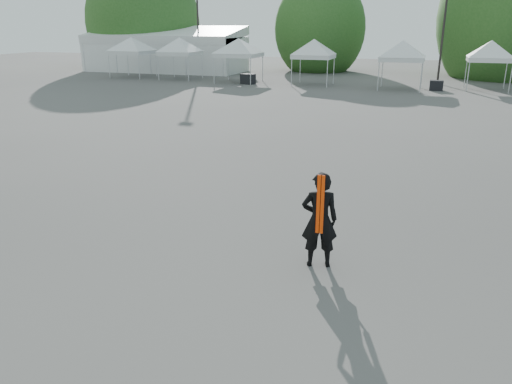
% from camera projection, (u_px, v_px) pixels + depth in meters
% --- Properties ---
extents(ground, '(120.00, 120.00, 0.00)m').
position_uv_depth(ground, '(299.00, 239.00, 10.60)').
color(ground, '#474442').
rests_on(ground, ground).
extents(marquee, '(15.00, 6.25, 4.23)m').
position_uv_depth(marquee, '(165.00, 50.00, 48.06)').
color(marquee, silver).
rests_on(marquee, ground).
extents(light_pole_west, '(0.60, 0.25, 10.30)m').
position_uv_depth(light_pole_west, '(197.00, 8.00, 44.74)').
color(light_pole_west, black).
rests_on(light_pole_west, ground).
extents(light_pole_east, '(0.60, 0.25, 9.80)m').
position_uv_depth(light_pole_east, '(446.00, 8.00, 36.67)').
color(light_pole_east, black).
rests_on(light_pole_east, ground).
extents(tree_far_w, '(4.80, 4.80, 7.30)m').
position_uv_depth(tree_far_w, '(143.00, 22.00, 51.15)').
color(tree_far_w, '#382314').
rests_on(tree_far_w, ground).
extents(tree_mid_w, '(4.16, 4.16, 6.33)m').
position_uv_depth(tree_mid_w, '(320.00, 29.00, 47.69)').
color(tree_mid_w, '#382314').
rests_on(tree_mid_w, ground).
extents(tent_a, '(4.33, 4.33, 3.88)m').
position_uv_depth(tent_a, '(131.00, 40.00, 42.13)').
color(tent_a, silver).
rests_on(tent_a, ground).
extents(tent_b, '(4.09, 4.09, 3.88)m').
position_uv_depth(tent_b, '(179.00, 41.00, 40.62)').
color(tent_b, silver).
rests_on(tent_b, ground).
extents(tent_c, '(4.49, 4.49, 3.88)m').
position_uv_depth(tent_c, '(239.00, 42.00, 38.43)').
color(tent_c, silver).
rests_on(tent_c, ground).
extents(tent_d, '(4.03, 4.03, 3.88)m').
position_uv_depth(tent_d, '(314.00, 43.00, 36.69)').
color(tent_d, silver).
rests_on(tent_d, ground).
extents(tent_e, '(4.20, 4.20, 3.88)m').
position_uv_depth(tent_e, '(403.00, 44.00, 34.00)').
color(tent_e, silver).
rests_on(tent_e, ground).
extents(tent_f, '(3.98, 3.98, 3.88)m').
position_uv_depth(tent_f, '(492.00, 44.00, 33.63)').
color(tent_f, silver).
rests_on(tent_f, ground).
extents(man, '(0.77, 0.61, 1.84)m').
position_uv_depth(man, '(319.00, 220.00, 9.18)').
color(man, black).
rests_on(man, ground).
extents(crate_west, '(1.16, 1.02, 0.75)m').
position_uv_depth(crate_west, '(248.00, 79.00, 38.13)').
color(crate_west, black).
rests_on(crate_west, ground).
extents(crate_mid, '(0.89, 0.69, 0.69)m').
position_uv_depth(crate_mid, '(436.00, 85.00, 34.33)').
color(crate_mid, black).
rests_on(crate_mid, ground).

